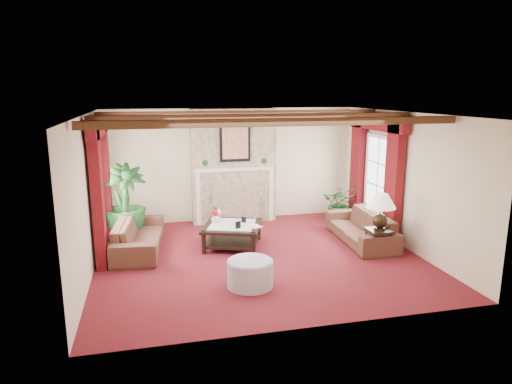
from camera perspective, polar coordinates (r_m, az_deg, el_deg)
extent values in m
plane|color=#4F0E13|center=(8.80, 0.36, -8.09)|extent=(6.00, 6.00, 0.00)
plane|color=white|center=(8.25, 0.39, 9.75)|extent=(6.00, 6.00, 0.00)
cube|color=beige|center=(11.07, -3.01, 3.42)|extent=(6.00, 0.02, 2.70)
cube|color=beige|center=(8.26, -20.29, -0.49)|extent=(0.02, 5.50, 2.70)
cube|color=beige|center=(9.57, 18.10, 1.38)|extent=(0.02, 5.50, 2.70)
imported|color=black|center=(9.31, -14.46, -4.62)|extent=(2.26, 1.06, 0.83)
imported|color=black|center=(9.79, 13.00, -3.72)|extent=(2.17, 0.81, 0.83)
imported|color=black|center=(10.11, -15.97, -3.17)|extent=(1.99, 2.21, 0.90)
imported|color=black|center=(11.21, 10.46, -1.90)|extent=(1.51, 1.53, 0.69)
cylinder|color=#9790A4|center=(7.48, -0.75, -10.15)|extent=(0.74, 0.74, 0.43)
imported|color=silver|center=(9.39, -5.04, -3.27)|extent=(0.24, 0.25, 0.19)
imported|color=black|center=(8.99, -0.78, -3.60)|extent=(0.23, 0.15, 0.29)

